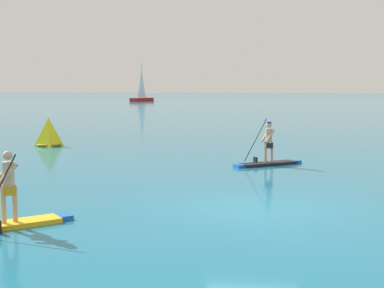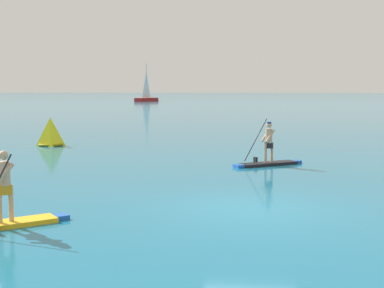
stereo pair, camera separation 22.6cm
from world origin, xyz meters
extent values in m
plane|color=#196B8C|center=(0.00, 0.00, 0.00)|extent=(440.00, 440.00, 0.00)
cube|color=blue|center=(-4.39, -1.57, 0.05)|extent=(0.48, 0.48, 0.11)
cylinder|color=tan|center=(-5.26, -2.30, 0.51)|extent=(0.11, 0.11, 0.82)
cube|color=orange|center=(-5.35, -2.38, 0.83)|extent=(0.34, 0.34, 0.22)
cylinder|color=tan|center=(-5.35, -2.38, 1.19)|extent=(0.26, 0.26, 0.53)
sphere|color=tan|center=(-5.35, -2.38, 1.59)|extent=(0.21, 0.21, 0.21)
cylinder|color=tan|center=(-5.29, -2.53, 1.20)|extent=(0.40, 0.38, 0.49)
cylinder|color=tan|center=(-5.49, -2.29, 1.20)|extent=(0.40, 0.38, 0.49)
cube|color=black|center=(0.61, 7.81, 0.06)|extent=(2.33, 1.81, 0.11)
cube|color=blue|center=(-0.52, 7.08, 0.06)|extent=(0.48, 0.52, 0.11)
cube|color=blue|center=(1.73, 8.55, 0.06)|extent=(0.45, 0.47, 0.11)
cylinder|color=tan|center=(0.49, 7.74, 0.50)|extent=(0.11, 0.11, 0.76)
cylinder|color=tan|center=(0.74, 7.90, 0.50)|extent=(0.11, 0.11, 0.76)
cube|color=black|center=(0.62, 7.82, 0.79)|extent=(0.34, 0.33, 0.22)
cylinder|color=tan|center=(0.62, 7.82, 1.16)|extent=(0.26, 0.26, 0.56)
sphere|color=tan|center=(0.62, 7.82, 1.57)|extent=(0.21, 0.21, 0.21)
cylinder|color=navy|center=(0.62, 7.82, 1.67)|extent=(0.18, 0.18, 0.06)
cylinder|color=tan|center=(0.66, 7.66, 1.15)|extent=(0.39, 0.30, 0.53)
cylinder|color=tan|center=(0.49, 7.92, 1.15)|extent=(0.39, 0.30, 0.53)
cylinder|color=black|center=(0.10, 7.96, 0.98)|extent=(0.88, 0.63, 1.65)
cube|color=black|center=(0.10, 7.96, 0.13)|extent=(0.18, 0.21, 0.32)
pyramid|color=yellow|center=(-10.50, 13.68, 0.73)|extent=(1.37, 1.37, 1.47)
torus|color=olive|center=(-10.50, 13.68, 0.06)|extent=(1.28, 1.28, 0.12)
cube|color=#A51E1E|center=(-21.52, 93.12, 0.34)|extent=(4.05, 5.59, 0.68)
cylinder|color=#B2B2B7|center=(-21.52, 93.12, 4.03)|extent=(0.12, 0.12, 6.71)
pyramid|color=white|center=(-21.52, 93.12, 3.44)|extent=(0.76, 2.39, 5.32)
camera|label=1|loc=(-0.08, -13.79, 3.11)|focal=51.61mm
camera|label=2|loc=(0.15, -13.77, 3.11)|focal=51.61mm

